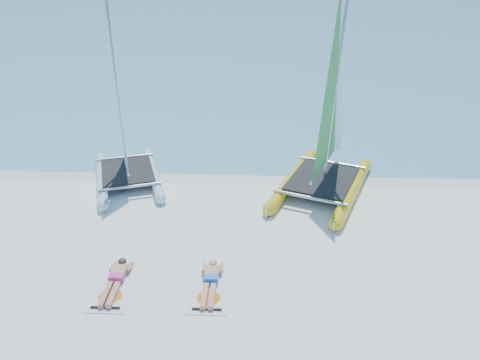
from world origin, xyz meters
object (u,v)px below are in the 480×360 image
object	(u,v)px
catamaran_blue	(122,131)
sunbather_a	(116,279)
towel_a	(114,287)
towel_b	(210,289)
catamaran_yellow	(331,123)
sunbather_b	(211,280)

from	to	relation	value
catamaran_blue	sunbather_a	xyz separation A→B (m)	(1.20, -5.82, -1.75)
towel_a	towel_b	bearing A→B (deg)	1.00
sunbather_a	catamaran_yellow	bearing A→B (deg)	44.19
sunbather_b	catamaran_blue	bearing A→B (deg)	121.78
catamaran_yellow	sunbather_a	world-z (taller)	catamaran_yellow
catamaran_blue	sunbather_b	distance (m)	7.02
towel_a	sunbather_a	size ratio (longest dim) A/B	1.07
catamaran_yellow	sunbather_a	bearing A→B (deg)	-114.11
towel_b	sunbather_b	distance (m)	0.22
sunbather_a	catamaran_blue	bearing A→B (deg)	101.65
sunbather_b	towel_a	bearing A→B (deg)	-174.39
catamaran_blue	sunbather_a	bearing A→B (deg)	-96.79
catamaran_blue	sunbather_b	bearing A→B (deg)	-76.66
towel_b	catamaran_blue	bearing A→B (deg)	120.95
towel_b	sunbather_a	bearing A→B (deg)	176.38
catamaran_blue	sunbather_a	size ratio (longest dim) A/B	3.62
catamaran_yellow	sunbather_a	size ratio (longest dim) A/B	4.18
catamaran_blue	sunbather_b	xyz separation A→B (m)	(3.58, -5.78, -1.75)
towel_a	towel_b	xyz separation A→B (m)	(2.38, 0.04, 0.00)
catamaran_blue	catamaran_yellow	size ratio (longest dim) A/B	0.87
catamaran_blue	towel_b	distance (m)	7.20
catamaran_blue	sunbather_b	world-z (taller)	catamaran_blue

